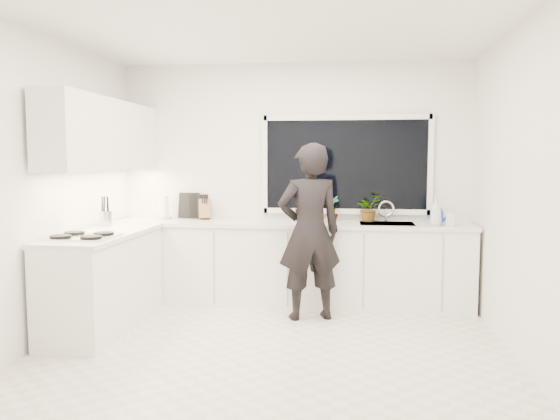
# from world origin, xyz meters

# --- Properties ---
(floor) EXTENTS (4.00, 3.50, 0.02)m
(floor) POSITION_xyz_m (0.00, 0.00, -0.01)
(floor) COLOR beige
(floor) RESTS_ON ground
(wall_back) EXTENTS (4.00, 0.02, 2.70)m
(wall_back) POSITION_xyz_m (0.00, 1.76, 1.35)
(wall_back) COLOR white
(wall_back) RESTS_ON ground
(wall_left) EXTENTS (0.02, 3.50, 2.70)m
(wall_left) POSITION_xyz_m (-2.01, 0.00, 1.35)
(wall_left) COLOR white
(wall_left) RESTS_ON ground
(wall_right) EXTENTS (0.02, 3.50, 2.70)m
(wall_right) POSITION_xyz_m (2.01, 0.00, 1.35)
(wall_right) COLOR white
(wall_right) RESTS_ON ground
(ceiling) EXTENTS (4.00, 3.50, 0.02)m
(ceiling) POSITION_xyz_m (0.00, 0.00, 2.71)
(ceiling) COLOR white
(ceiling) RESTS_ON wall_back
(window) EXTENTS (1.80, 0.02, 1.00)m
(window) POSITION_xyz_m (0.60, 1.73, 1.55)
(window) COLOR black
(window) RESTS_ON wall_back
(base_cabinets_back) EXTENTS (3.92, 0.58, 0.88)m
(base_cabinets_back) POSITION_xyz_m (0.00, 1.45, 0.44)
(base_cabinets_back) COLOR white
(base_cabinets_back) RESTS_ON floor
(base_cabinets_left) EXTENTS (0.58, 1.60, 0.88)m
(base_cabinets_left) POSITION_xyz_m (-1.67, 0.35, 0.44)
(base_cabinets_left) COLOR white
(base_cabinets_left) RESTS_ON floor
(countertop_back) EXTENTS (3.94, 0.62, 0.04)m
(countertop_back) POSITION_xyz_m (0.00, 1.44, 0.90)
(countertop_back) COLOR silver
(countertop_back) RESTS_ON base_cabinets_back
(countertop_left) EXTENTS (0.62, 1.60, 0.04)m
(countertop_left) POSITION_xyz_m (-1.67, 0.35, 0.90)
(countertop_left) COLOR silver
(countertop_left) RESTS_ON base_cabinets_left
(upper_cabinets) EXTENTS (0.34, 2.10, 0.70)m
(upper_cabinets) POSITION_xyz_m (-1.79, 0.70, 1.85)
(upper_cabinets) COLOR white
(upper_cabinets) RESTS_ON wall_left
(sink) EXTENTS (0.58, 0.42, 0.14)m
(sink) POSITION_xyz_m (1.05, 1.45, 0.87)
(sink) COLOR silver
(sink) RESTS_ON countertop_back
(faucet) EXTENTS (0.03, 0.03, 0.22)m
(faucet) POSITION_xyz_m (1.05, 1.65, 1.03)
(faucet) COLOR silver
(faucet) RESTS_ON countertop_back
(stovetop) EXTENTS (0.56, 0.48, 0.03)m
(stovetop) POSITION_xyz_m (-1.69, -0.00, 0.94)
(stovetop) COLOR black
(stovetop) RESTS_ON countertop_left
(person) EXTENTS (0.75, 0.61, 1.77)m
(person) POSITION_xyz_m (0.25, 0.90, 0.89)
(person) COLOR black
(person) RESTS_ON floor
(pizza_tray) EXTENTS (0.50, 0.42, 0.03)m
(pizza_tray) POSITION_xyz_m (0.28, 1.42, 0.94)
(pizza_tray) COLOR silver
(pizza_tray) RESTS_ON countertop_back
(pizza) EXTENTS (0.46, 0.38, 0.01)m
(pizza) POSITION_xyz_m (0.28, 1.42, 0.95)
(pizza) COLOR red
(pizza) RESTS_ON pizza_tray
(watering_can) EXTENTS (0.18, 0.18, 0.13)m
(watering_can) POSITION_xyz_m (1.59, 1.61, 0.98)
(watering_can) COLOR blue
(watering_can) RESTS_ON countertop_back
(paper_towel_roll) EXTENTS (0.13, 0.13, 0.26)m
(paper_towel_roll) POSITION_xyz_m (-1.49, 1.55, 1.05)
(paper_towel_roll) COLOR white
(paper_towel_roll) RESTS_ON countertop_back
(knife_block) EXTENTS (0.15, 0.13, 0.22)m
(knife_block) POSITION_xyz_m (-1.02, 1.59, 1.03)
(knife_block) COLOR #A16B4B
(knife_block) RESTS_ON countertop_back
(utensil_crock) EXTENTS (0.14, 0.14, 0.16)m
(utensil_crock) POSITION_xyz_m (-1.85, 0.80, 1.00)
(utensil_crock) COLOR silver
(utensil_crock) RESTS_ON countertop_left
(picture_frame_large) EXTENTS (0.22, 0.09, 0.28)m
(picture_frame_large) POSITION_xyz_m (-1.11, 1.69, 1.06)
(picture_frame_large) COLOR black
(picture_frame_large) RESTS_ON countertop_back
(picture_frame_small) EXTENTS (0.25, 0.03, 0.30)m
(picture_frame_small) POSITION_xyz_m (-1.23, 1.69, 1.07)
(picture_frame_small) COLOR black
(picture_frame_small) RESTS_ON countertop_back
(herb_plants) EXTENTS (1.01, 0.36, 0.33)m
(herb_plants) POSITION_xyz_m (0.58, 1.61, 1.07)
(herb_plants) COLOR #26662D
(herb_plants) RESTS_ON countertop_back
(soap_bottles) EXTENTS (0.28, 0.15, 0.30)m
(soap_bottles) POSITION_xyz_m (1.58, 1.30, 1.06)
(soap_bottles) COLOR #D8BF66
(soap_bottles) RESTS_ON countertop_back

